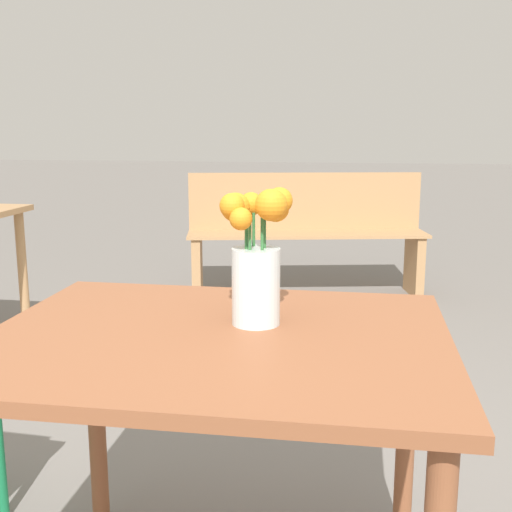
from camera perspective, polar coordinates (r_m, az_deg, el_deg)
table_front at (r=1.43m, az=-3.46°, el=-10.63°), size 1.00×0.80×0.73m
flower_vase at (r=1.42m, az=0.03°, el=-0.63°), size 0.16×0.16×0.31m
bench_near at (r=4.53m, az=4.45°, el=2.43°), size 1.69×0.68×0.85m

